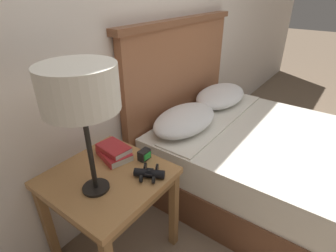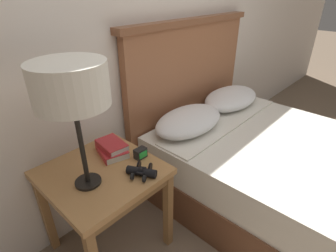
{
  "view_description": "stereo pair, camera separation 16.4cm",
  "coord_description": "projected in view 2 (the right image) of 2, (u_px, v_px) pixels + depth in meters",
  "views": [
    {
      "loc": [
        -1.32,
        -0.21,
        1.47
      ],
      "look_at": [
        -0.15,
        0.64,
        0.69
      ],
      "focal_mm": 28.0,
      "sensor_mm": 36.0,
      "label": 1
    },
    {
      "loc": [
        -1.21,
        -0.34,
        1.47
      ],
      "look_at": [
        -0.15,
        0.64,
        0.69
      ],
      "focal_mm": 28.0,
      "sensor_mm": 36.0,
      "label": 2
    }
  ],
  "objects": [
    {
      "name": "wall_back",
      "position": [
        142.0,
        16.0,
        1.67
      ],
      "size": [
        8.0,
        0.06,
        2.6
      ],
      "color": "silver",
      "rests_on": "ground_plane"
    },
    {
      "name": "bed",
      "position": [
        287.0,
        173.0,
        1.84
      ],
      "size": [
        1.41,
        2.04,
        1.26
      ],
      "color": "brown",
      "rests_on": "ground_plane"
    },
    {
      "name": "alarm_clock",
      "position": [
        141.0,
        153.0,
        1.5
      ],
      "size": [
        0.07,
        0.05,
        0.06
      ],
      "color": "black",
      "rests_on": "nightstand"
    },
    {
      "name": "binoculars_pair",
      "position": [
        142.0,
        172.0,
        1.36
      ],
      "size": [
        0.16,
        0.16,
        0.05
      ],
      "color": "black",
      "rests_on": "nightstand"
    },
    {
      "name": "book_stacked_on_top",
      "position": [
        111.0,
        145.0,
        1.53
      ],
      "size": [
        0.15,
        0.2,
        0.03
      ],
      "color": "silver",
      "rests_on": "book_on_nightstand"
    },
    {
      "name": "table_lamp",
      "position": [
        70.0,
        86.0,
        1.08
      ],
      "size": [
        0.32,
        0.32,
        0.62
      ],
      "color": "black",
      "rests_on": "nightstand"
    },
    {
      "name": "book_on_nightstand",
      "position": [
        112.0,
        151.0,
        1.54
      ],
      "size": [
        0.19,
        0.23,
        0.04
      ],
      "color": "silver",
      "rests_on": "nightstand"
    },
    {
      "name": "ground_plane",
      "position": [
        257.0,
        244.0,
        1.69
      ],
      "size": [
        20.0,
        20.0,
        0.0
      ],
      "primitive_type": "plane",
      "color": "#7A6651",
      "rests_on": "ground"
    },
    {
      "name": "nightstand",
      "position": [
        103.0,
        182.0,
        1.45
      ],
      "size": [
        0.58,
        0.58,
        0.59
      ],
      "color": "#AD7A47",
      "rests_on": "ground_plane"
    }
  ]
}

